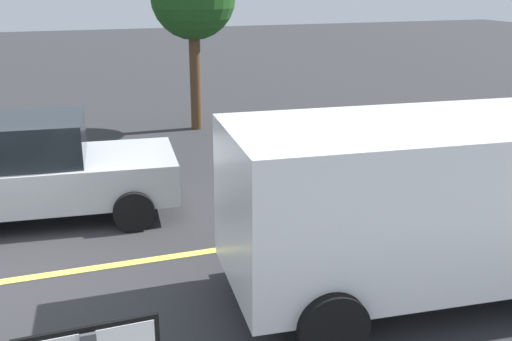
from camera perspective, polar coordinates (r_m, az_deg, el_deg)
ground_plane at (r=8.51m, az=-23.07°, el=-9.81°), size 80.00×80.00×0.00m
lane_marking_centre at (r=8.74m, az=-3.00°, el=-7.51°), size 28.00×0.16×0.01m
white_van at (r=7.50m, az=17.58°, el=-2.32°), size 5.35×2.62×2.20m
car_silver_behind_van at (r=10.23m, az=-21.14°, el=0.09°), size 4.74×2.39×1.66m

